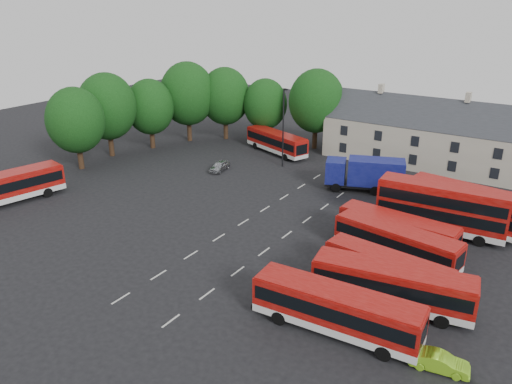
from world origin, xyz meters
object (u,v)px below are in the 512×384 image
lime_car (440,362)px  bus_dd_south (442,206)px  silver_car (220,166)px  lamppost (283,126)px  bus_row_a (336,307)px  box_truck (366,173)px  bus_west (6,186)px

lime_car → bus_dd_south: bearing=4.8°
bus_dd_south → silver_car: size_ratio=3.27×
bus_dd_south → lamppost: 24.13m
bus_row_a → bus_dd_south: bearing=81.2°
box_truck → bus_row_a: bearing=-92.8°
bus_row_a → bus_west: bearing=175.3°
bus_row_a → lamppost: bearing=122.8°
box_truck → lamppost: (-12.34, 2.30, 3.32)m
bus_dd_south → lime_car: bearing=-79.3°
silver_car → lamppost: bearing=37.0°
lime_car → lamppost: lamppost is taller
lime_car → lamppost: 39.36m
lamppost → lime_car: bearing=-45.5°
bus_west → lime_car: bus_west is taller
box_truck → lime_car: bearing=-80.2°
bus_dd_south → box_truck: size_ratio=1.29×
silver_car → lamppost: size_ratio=0.35×
lamppost → bus_dd_south: bearing=-21.2°
lime_car → bus_row_a: bearing=80.9°
bus_row_a → silver_car: bus_row_a is taller
bus_row_a → bus_west: 38.94m
lime_car → bus_west: bearing=79.2°
bus_west → silver_car: size_ratio=3.38×
bus_west → lamppost: 32.97m
silver_car → lime_car: (33.26, -21.90, -0.04)m
silver_car → bus_west: bearing=-128.7°
silver_car → lime_car: silver_car is taller
box_truck → lime_car: (15.04, -25.54, -1.57)m
bus_row_a → box_truck: 26.93m
bus_row_a → silver_car: (-26.46, 22.00, -1.30)m
bus_west → bus_dd_south: bearing=-54.3°
bus_row_a → lime_car: bearing=-2.8°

